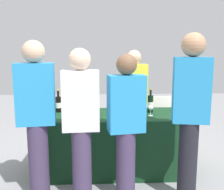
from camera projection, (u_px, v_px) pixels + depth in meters
name	position (u px, v px, depth m)	size (l,w,h in m)	color
ground_plane	(112.00, 170.00, 3.54)	(12.00, 12.00, 0.00)	gray
tasting_table	(112.00, 142.00, 3.47)	(1.97, 0.75, 0.76)	#14381E
wine_bottle_0	(58.00, 104.00, 3.51)	(0.07, 0.07, 0.30)	black
wine_bottle_1	(84.00, 104.00, 3.46)	(0.08, 0.08, 0.32)	black
wine_bottle_2	(95.00, 104.00, 3.46)	(0.08, 0.08, 0.33)	black
wine_bottle_3	(127.00, 104.00, 3.49)	(0.07, 0.07, 0.32)	black
wine_bottle_4	(141.00, 103.00, 3.48)	(0.07, 0.07, 0.32)	black
wine_bottle_5	(150.00, 104.00, 3.48)	(0.07, 0.07, 0.32)	black
wine_glass_0	(74.00, 110.00, 3.23)	(0.07, 0.07, 0.14)	silver
wine_glass_1	(85.00, 110.00, 3.21)	(0.07, 0.07, 0.14)	silver
wine_glass_2	(96.00, 109.00, 3.29)	(0.07, 0.07, 0.13)	silver
wine_glass_3	(142.00, 109.00, 3.27)	(0.07, 0.07, 0.13)	silver
wine_glass_4	(151.00, 108.00, 3.31)	(0.06, 0.06, 0.13)	silver
server_pouring	(133.00, 98.00, 4.03)	(0.40, 0.24, 1.58)	#3F3351
guest_0	(36.00, 115.00, 2.71)	(0.40, 0.25, 1.68)	#3F3351
guest_1	(81.00, 121.00, 2.64)	(0.37, 0.22, 1.60)	#3F3351
guest_2	(126.00, 124.00, 2.68)	(0.39, 0.26, 1.54)	#3F3351
guest_3	(190.00, 111.00, 2.65)	(0.38, 0.25, 1.75)	black
menu_board	(159.00, 121.00, 4.34)	(0.50, 0.03, 0.84)	white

